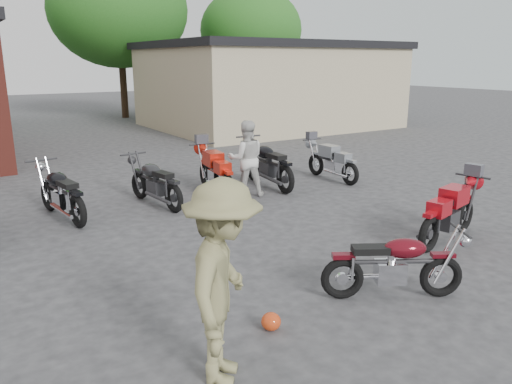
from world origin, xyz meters
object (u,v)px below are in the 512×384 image
row_bike_2 (60,190)px  row_bike_6 (332,159)px  helmet (271,322)px  row_bike_4 (215,169)px  row_bike_5 (267,161)px  person_tan (223,283)px  person_light (246,159)px  row_bike_3 (154,179)px  sportbike (450,209)px  vintage_motorcycle (396,261)px

row_bike_2 → row_bike_6: (6.56, -0.35, -0.05)m
helmet → row_bike_4: bearing=67.6°
row_bike_4 → row_bike_5: 1.41m
person_tan → row_bike_2: 6.13m
person_light → row_bike_4: 0.78m
row_bike_4 → row_bike_5: row_bike_5 is taller
helmet → person_light: (2.84, 5.14, 0.75)m
row_bike_3 → row_bike_5: row_bike_5 is taller
person_light → row_bike_2: person_light is taller
sportbike → row_bike_5: 4.86m
vintage_motorcycle → row_bike_3: row_bike_3 is taller
helmet → row_bike_5: row_bike_5 is taller
row_bike_3 → sportbike: bearing=-153.4°
vintage_motorcycle → person_tan: person_tan is taller
row_bike_3 → row_bike_5: size_ratio=0.89×
vintage_motorcycle → row_bike_3: size_ratio=0.92×
vintage_motorcycle → helmet: 1.85m
sportbike → row_bike_5: row_bike_5 is taller
sportbike → person_tan: (-5.06, -1.26, 0.43)m
helmet → row_bike_6: bearing=43.9°
row_bike_4 → vintage_motorcycle: bearing=-177.2°
helmet → row_bike_4: (2.33, 5.66, 0.47)m
row_bike_4 → row_bike_6: size_ratio=1.09×
person_tan → row_bike_4: person_tan is taller
row_bike_4 → sportbike: bearing=-151.1°
sportbike → helmet: size_ratio=8.40×
person_light → row_bike_6: person_light is taller
person_light → row_bike_6: bearing=-154.0°
row_bike_6 → row_bike_5: bearing=80.0°
sportbike → row_bike_6: (1.32, 4.51, -0.03)m
person_light → row_bike_5: 1.04m
vintage_motorcycle → person_light: size_ratio=1.04×
vintage_motorcycle → person_tan: 2.72m
row_bike_5 → row_bike_6: (1.77, -0.33, -0.09)m
sportbike → row_bike_3: (-3.37, 4.76, 0.00)m
sportbike → helmet: (-4.19, -0.78, -0.45)m
row_bike_3 → helmet: bearing=162.9°
person_light → row_bike_6: size_ratio=0.93×
sportbike → person_light: bearing=93.7°
person_light → row_bike_2: (-3.90, 0.50, -0.28)m
person_light → person_tan: size_ratio=0.86×
person_tan → row_bike_6: person_tan is taller
row_bike_4 → row_bike_5: size_ratio=0.93×
vintage_motorcycle → sportbike: 2.58m
person_tan → row_bike_5: size_ratio=0.92×
helmet → row_bike_5: (3.73, 5.61, 0.52)m
row_bike_3 → row_bike_6: row_bike_3 is taller
vintage_motorcycle → helmet: bearing=-156.0°
person_light → person_tan: bearing=79.4°
person_light → row_bike_5: (0.89, 0.47, -0.23)m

